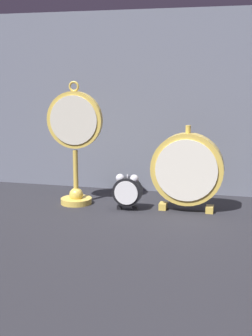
# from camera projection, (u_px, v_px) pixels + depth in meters

# --- Properties ---
(ground_plane) EXTENTS (4.00, 4.00, 0.00)m
(ground_plane) POSITION_uv_depth(u_px,v_px,m) (118.00, 220.00, 1.18)
(ground_plane) COLOR #232328
(fabric_backdrop_drape) EXTENTS (1.29, 0.01, 0.55)m
(fabric_backdrop_drape) POSITION_uv_depth(u_px,v_px,m) (146.00, 103.00, 1.44)
(fabric_backdrop_drape) COLOR slate
(fabric_backdrop_drape) RESTS_ON ground_plane
(pocket_watch_on_stand) EXTENTS (0.16, 0.09, 0.35)m
(pocket_watch_on_stand) POSITION_uv_depth(u_px,v_px,m) (75.00, 142.00, 1.30)
(pocket_watch_on_stand) COLOR gold
(pocket_watch_on_stand) RESTS_ON ground_plane
(alarm_clock_twin_bell) EXTENTS (0.08, 0.03, 0.10)m
(alarm_clock_twin_bell) POSITION_uv_depth(u_px,v_px,m) (127.00, 190.00, 1.26)
(alarm_clock_twin_bell) COLOR black
(alarm_clock_twin_bell) RESTS_ON ground_plane
(mantel_clock_silver) EXTENTS (0.19, 0.04, 0.23)m
(mantel_clock_silver) POSITION_uv_depth(u_px,v_px,m) (187.00, 170.00, 1.24)
(mantel_clock_silver) COLOR gold
(mantel_clock_silver) RESTS_ON ground_plane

